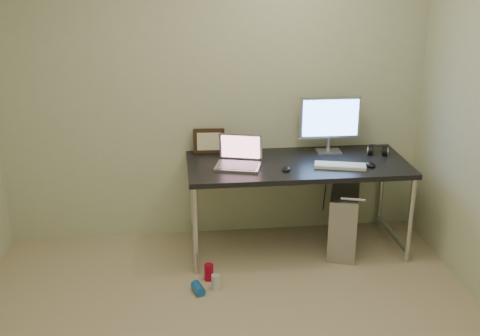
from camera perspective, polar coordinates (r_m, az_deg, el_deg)
name	(u,v)px	position (r m, az deg, el deg)	size (l,w,h in m)	color
wall_back	(214,92)	(4.93, -2.45, 7.24)	(3.50, 0.02, 2.50)	beige
desk	(297,171)	(4.81, 5.47, -0.27)	(1.75, 0.76, 0.75)	black
tower_computer	(344,221)	(4.98, 9.79, -4.96)	(0.36, 0.54, 0.55)	#A3A3A8
cable_a	(326,186)	(5.28, 8.13, -1.72)	(0.01, 0.01, 0.70)	black
cable_b	(336,189)	(5.29, 9.12, -1.95)	(0.01, 0.01, 0.72)	black
can_red	(209,272)	(4.57, -2.97, -9.84)	(0.07, 0.07, 0.13)	#B60929
can_white	(216,282)	(4.46, -2.30, -10.75)	(0.06, 0.06, 0.12)	silver
can_blue	(198,288)	(4.44, -3.99, -11.32)	(0.07, 0.07, 0.13)	blue
laptop	(239,159)	(4.68, -0.10, 0.89)	(0.40, 0.36, 0.24)	#BCBBC3
monitor	(330,120)	(4.98, 8.53, 4.51)	(0.50, 0.15, 0.47)	#BCBBC3
keyboard	(340,166)	(4.72, 9.48, 0.21)	(0.39, 0.13, 0.02)	white
mouse_right	(370,163)	(4.79, 12.25, 0.43)	(0.08, 0.12, 0.04)	black
mouse_left	(286,168)	(4.60, 4.41, -0.02)	(0.06, 0.10, 0.04)	black
headphones	(378,151)	(5.07, 12.91, 1.57)	(0.18, 0.10, 0.11)	black
picture_frame	(209,141)	(4.96, -2.97, 2.57)	(0.26, 0.03, 0.21)	black
webcam	(237,144)	(4.94, -0.26, 2.30)	(0.04, 0.03, 0.11)	silver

